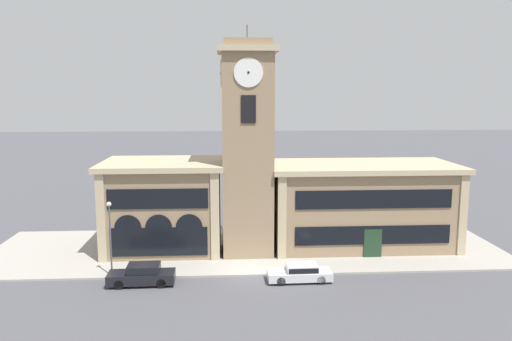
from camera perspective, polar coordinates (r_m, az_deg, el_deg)
ground_plane at (r=38.65m, az=-0.58°, el=-12.02°), size 300.00×300.00×0.00m
sidewalk_kerb at (r=44.86m, az=-1.01°, el=-8.93°), size 44.75×13.23×0.15m
clock_tower at (r=42.05m, az=-0.99°, el=2.44°), size 4.89×4.89×19.26m
town_hall_left_wing at (r=44.88m, az=-10.46°, el=-3.91°), size 10.55×8.36×7.89m
town_hall_right_wing at (r=46.21m, az=11.94°, el=-3.83°), size 16.68×8.36×7.53m
parked_car_near at (r=37.75m, az=-12.86°, el=-11.47°), size 4.82×1.83×1.53m
parked_car_mid at (r=37.67m, az=5.09°, el=-11.51°), size 4.75×1.83×1.29m
street_lamp at (r=38.75m, az=-16.35°, el=-6.28°), size 0.36×0.36×5.69m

